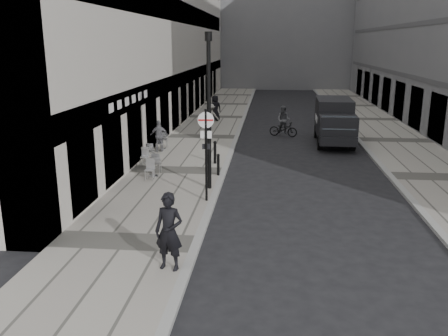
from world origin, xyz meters
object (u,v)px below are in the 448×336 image
(sign_post, at_px, (206,143))
(cyclist, at_px, (283,125))
(panel_van, at_px, (334,119))
(walking_man, at_px, (169,232))
(lamppost, at_px, (209,104))

(sign_post, height_order, cyclist, sign_post)
(panel_van, bearing_deg, cyclist, 149.69)
(sign_post, xyz_separation_m, panel_van, (5.68, 10.91, -0.82))
(panel_van, height_order, cyclist, panel_van)
(panel_van, bearing_deg, walking_man, -108.09)
(panel_van, bearing_deg, lamppost, -119.39)
(lamppost, bearing_deg, cyclist, 74.90)
(walking_man, xyz_separation_m, sign_post, (0.20, 5.21, 1.09))
(cyclist, bearing_deg, panel_van, -14.56)
(sign_post, relative_size, lamppost, 0.56)
(walking_man, distance_m, cyclist, 18.12)
(sign_post, bearing_deg, panel_van, 58.76)
(walking_man, height_order, cyclist, walking_man)
(sign_post, xyz_separation_m, lamppost, (-0.08, 1.45, 1.12))
(walking_man, xyz_separation_m, lamppost, (0.12, 6.66, 2.21))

